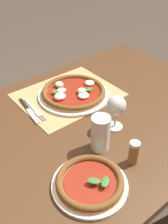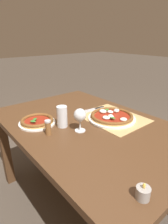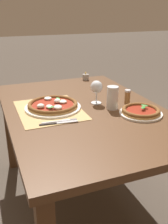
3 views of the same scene
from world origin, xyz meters
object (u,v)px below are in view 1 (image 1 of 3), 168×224
(pizza_near, at_px, (74,92))
(wine_glass, at_px, (116,107))
(knife, at_px, (29,110))
(pint_glass, at_px, (100,134))
(pepper_shaker, at_px, (134,153))
(pizza_far, at_px, (90,182))
(fork, at_px, (35,110))

(pizza_near, xyz_separation_m, wine_glass, (0.01, 0.30, 0.08))
(pizza_near, distance_m, knife, 0.24)
(pizza_near, xyz_separation_m, pint_glass, (0.14, 0.35, 0.05))
(pizza_near, xyz_separation_m, pepper_shaker, (0.09, 0.48, 0.03))
(pizza_far, height_order, wine_glass, wine_glass)
(wine_glass, bearing_deg, pepper_shaker, 64.33)
(fork, bearing_deg, pizza_far, 81.59)
(pizza_far, relative_size, knife, 1.18)
(pizza_far, xyz_separation_m, pepper_shaker, (-0.19, 0.02, 0.03))
(wine_glass, height_order, pint_glass, wine_glass)
(wine_glass, xyz_separation_m, pepper_shaker, (0.09, 0.18, -0.06))
(pizza_near, relative_size, wine_glass, 2.27)
(pizza_far, bearing_deg, fork, -98.41)
(pizza_near, height_order, wine_glass, wine_glass)
(pizza_far, bearing_deg, knife, -95.51)
(knife, relative_size, pepper_shaker, 2.22)
(pizza_near, xyz_separation_m, fork, (0.21, -0.02, -0.02))
(pizza_far, bearing_deg, pizza_near, -121.37)
(pizza_near, distance_m, wine_glass, 0.31)
(pepper_shaker, bearing_deg, pint_glass, -72.51)
(pint_glass, height_order, fork, pint_glass)
(knife, bearing_deg, pizza_near, 172.77)
(wine_glass, height_order, knife, wine_glass)
(pizza_near, height_order, fork, pizza_near)
(pint_glass, distance_m, knife, 0.40)
(pizza_far, bearing_deg, pepper_shaker, 175.22)
(pizza_far, relative_size, pint_glass, 1.76)
(wine_glass, bearing_deg, pizza_near, -91.02)
(pizza_near, relative_size, pepper_shaker, 3.62)
(wine_glass, relative_size, pint_glass, 1.07)
(wine_glass, xyz_separation_m, fork, (0.21, -0.31, -0.10))
(pizza_far, distance_m, knife, 0.50)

